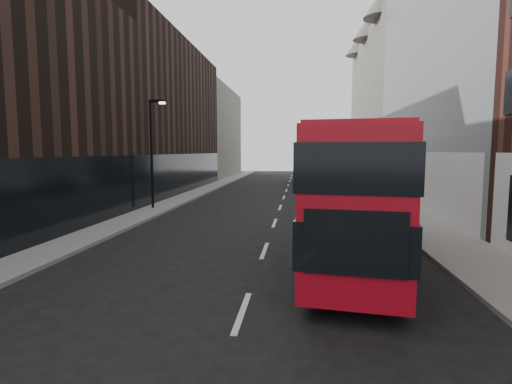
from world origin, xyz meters
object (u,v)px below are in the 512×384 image
(red_bus, at_px, (356,190))
(car_c, at_px, (316,189))
(street_lamp, at_px, (153,146))
(car_a, at_px, (323,200))
(grey_bus, at_px, (310,167))
(car_b, at_px, (336,191))

(red_bus, height_order, car_c, red_bus)
(street_lamp, height_order, car_a, street_lamp)
(street_lamp, distance_m, grey_bus, 24.82)
(car_a, bearing_deg, car_c, 97.40)
(street_lamp, xyz_separation_m, car_a, (11.09, 1.64, -3.55))
(car_a, bearing_deg, street_lamp, -166.12)
(grey_bus, height_order, car_c, grey_bus)
(red_bus, distance_m, grey_bus, 33.49)
(car_a, distance_m, car_b, 5.93)
(grey_bus, height_order, car_b, grey_bus)
(street_lamp, distance_m, car_b, 14.94)
(grey_bus, relative_size, car_a, 3.16)
(street_lamp, bearing_deg, car_a, 8.40)
(street_lamp, relative_size, red_bus, 0.61)
(red_bus, relative_size, car_c, 2.32)
(car_b, bearing_deg, street_lamp, -153.97)
(street_lamp, height_order, car_b, street_lamp)
(red_bus, bearing_deg, car_b, 94.91)
(street_lamp, bearing_deg, car_c, 36.23)
(car_a, bearing_deg, red_bus, -82.64)
(car_a, distance_m, car_c, 6.34)
(street_lamp, distance_m, red_bus, 16.12)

